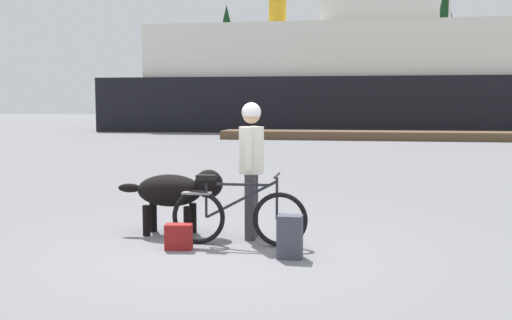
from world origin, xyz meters
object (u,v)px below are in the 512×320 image
(bicycle, at_px, (238,216))
(dog, at_px, (177,191))
(person_cyclist, at_px, (251,157))
(backpack, at_px, (290,237))
(handbag_pannier, at_px, (179,237))
(sailboat_moored, at_px, (446,123))
(ferry_boat, at_px, (333,81))

(bicycle, distance_m, dog, 1.05)
(person_cyclist, height_order, backpack, person_cyclist)
(bicycle, xyz_separation_m, person_cyclist, (0.11, 0.40, 0.69))
(bicycle, distance_m, handbag_pannier, 0.76)
(bicycle, bearing_deg, handbag_pannier, -155.02)
(backpack, bearing_deg, sailboat_moored, 78.40)
(person_cyclist, relative_size, dog, 1.22)
(backpack, distance_m, ferry_boat, 31.25)
(bicycle, height_order, handbag_pannier, bicycle)
(backpack, height_order, ferry_boat, ferry_boat)
(person_cyclist, height_order, sailboat_moored, sailboat_moored)
(bicycle, distance_m, ferry_boat, 30.73)
(backpack, height_order, sailboat_moored, sailboat_moored)
(sailboat_moored, bearing_deg, bicycle, -103.02)
(handbag_pannier, relative_size, sailboat_moored, 0.03)
(backpack, relative_size, handbag_pannier, 1.53)
(bicycle, height_order, dog, bicycle)
(person_cyclist, relative_size, ferry_boat, 0.06)
(handbag_pannier, distance_m, ferry_boat, 31.07)
(bicycle, relative_size, person_cyclist, 0.96)
(ferry_boat, bearing_deg, bicycle, -90.30)
(bicycle, height_order, sailboat_moored, sailboat_moored)
(dog, bearing_deg, bicycle, -27.20)
(person_cyclist, xyz_separation_m, sailboat_moored, (7.02, 30.40, -0.54))
(sailboat_moored, bearing_deg, ferry_boat, -178.40)
(person_cyclist, bearing_deg, backpack, -56.69)
(backpack, xyz_separation_m, handbag_pannier, (-1.36, 0.19, -0.09))
(handbag_pannier, bearing_deg, dog, 108.00)
(dog, relative_size, backpack, 2.93)
(ferry_boat, distance_m, sailboat_moored, 7.44)
(person_cyclist, bearing_deg, dog, 176.18)
(bicycle, bearing_deg, sailboat_moored, 76.98)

